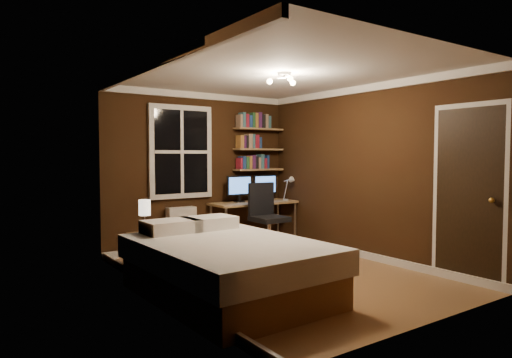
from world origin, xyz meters
TOP-DOWN VIEW (x-y plane):
  - floor at (0.00, 0.00)m, footprint 4.20×4.20m
  - wall_back at (0.00, 2.10)m, footprint 3.20×0.04m
  - wall_left at (-1.60, 0.00)m, footprint 0.04×4.20m
  - wall_right at (1.60, 0.00)m, footprint 0.04×4.20m
  - ceiling at (0.00, 0.00)m, footprint 3.20×4.20m
  - window at (-0.35, 2.06)m, footprint 1.06×0.06m
  - door at (1.59, -1.55)m, footprint 0.03×0.82m
  - door_knob at (1.55, -1.85)m, footprint 0.06×0.06m
  - ceiling_fixture at (0.00, -0.10)m, footprint 0.44×0.44m
  - bookshelf_lower at (1.08, 1.98)m, footprint 0.92×0.22m
  - books_row_lower at (1.08, 1.98)m, footprint 0.60×0.16m
  - bookshelf_middle at (1.08, 1.98)m, footprint 0.92×0.22m
  - books_row_middle at (1.08, 1.98)m, footprint 0.42×0.16m
  - bookshelf_upper at (1.08, 1.98)m, footprint 0.92×0.22m
  - books_row_upper at (1.08, 1.98)m, footprint 0.60×0.16m
  - bed at (-1.00, -0.40)m, footprint 1.64×2.24m
  - nightstand at (-1.34, 1.07)m, footprint 0.44×0.44m
  - bedside_lamp at (-1.34, 1.07)m, footprint 0.15×0.15m
  - radiator at (-0.40, 1.98)m, footprint 0.46×0.16m
  - desk at (0.86, 1.80)m, footprint 1.51×0.57m
  - monitor_left at (0.61, 1.87)m, footprint 0.47×0.12m
  - monitor_right at (1.14, 1.87)m, footprint 0.47×0.12m
  - desk_lamp at (1.47, 1.63)m, footprint 0.14×0.32m
  - office_chair at (0.63, 1.10)m, footprint 0.59×0.59m

SIDE VIEW (x-z plane):
  - floor at x=0.00m, z-range 0.00..0.00m
  - nightstand at x=-1.34m, z-range 0.00..0.50m
  - bed at x=-1.00m, z-range -0.05..0.69m
  - radiator at x=-0.40m, z-range 0.00..0.69m
  - office_chair at x=0.63m, z-range -0.12..0.95m
  - desk at x=0.86m, z-range 0.30..1.01m
  - bedside_lamp at x=-1.34m, z-range 0.50..0.93m
  - desk_lamp at x=1.47m, z-range 0.72..1.16m
  - monitor_left at x=0.61m, z-range 0.72..1.16m
  - monitor_right at x=1.14m, z-range 0.72..1.16m
  - door_knob at x=1.55m, z-range 0.97..1.03m
  - door at x=1.59m, z-range 0.00..2.05m
  - wall_back at x=0.00m, z-range 0.00..2.50m
  - wall_left at x=-1.60m, z-range 0.00..2.50m
  - wall_right at x=1.60m, z-range 0.00..2.50m
  - bookshelf_lower at x=1.08m, z-range 1.24..1.26m
  - books_row_lower at x=1.08m, z-range 1.26..1.49m
  - window at x=-0.35m, z-range 0.82..2.28m
  - bookshelf_middle at x=1.08m, z-range 1.59..1.61m
  - books_row_middle at x=1.08m, z-range 1.61..1.84m
  - bookshelf_upper at x=1.08m, z-range 1.94..1.96m
  - books_row_upper at x=1.08m, z-range 1.96..2.20m
  - ceiling_fixture at x=0.00m, z-range 2.31..2.49m
  - ceiling at x=0.00m, z-range 2.49..2.51m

